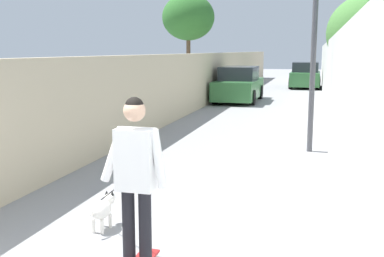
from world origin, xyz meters
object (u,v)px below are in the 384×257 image
person_skateboarder (136,169)px  car_far (305,76)px  tree_right_mid (367,33)px  tree_left_near (188,18)px  dog (103,209)px  car_near (239,85)px  lamp_post (316,4)px

person_skateboarder → car_far: (24.95, -1.00, -0.38)m
tree_right_mid → car_far: 13.41m
tree_left_near → dog: size_ratio=3.90×
person_skateboarder → tree_left_near: bearing=13.9°
dog → car_near: (15.34, 0.80, 0.44)m
person_skateboarder → dog: 1.53m
person_skateboarder → car_near: 16.40m
tree_left_near → tree_right_mid: bearing=-128.3°
lamp_post → dog: size_ratio=3.81×
tree_left_near → car_near: tree_left_near is taller
tree_left_near → car_far: (7.06, -5.41, -3.08)m
tree_right_mid → person_skateboarder: (-11.89, 3.19, -1.70)m
person_skateboarder → dog: person_skateboarder is taller
car_near → car_far: bearing=-17.0°
person_skateboarder → car_far: bearing=-2.3°
tree_right_mid → person_skateboarder: bearing=165.0°
person_skateboarder → car_near: bearing=5.8°
tree_right_mid → car_far: (13.06, 2.19, -2.07)m
tree_right_mid → tree_left_near: bearing=51.7°
tree_right_mid → car_near: size_ratio=0.94×
person_skateboarder → car_near: size_ratio=0.40×
dog → car_near: car_near is taller
car_far → tree_left_near: bearing=142.5°
tree_right_mid → dog: tree_right_mid is taller
person_skateboarder → lamp_post: bearing=-14.0°
person_skateboarder → car_far: person_skateboarder is taller
tree_right_mid → person_skateboarder: 12.43m
person_skateboarder → tree_right_mid: bearing=-15.0°
lamp_post → car_near: 10.71m
tree_left_near → lamp_post: (-11.47, -6.01, -0.56)m
lamp_post → person_skateboarder: bearing=166.0°
dog → car_far: bearing=-4.4°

